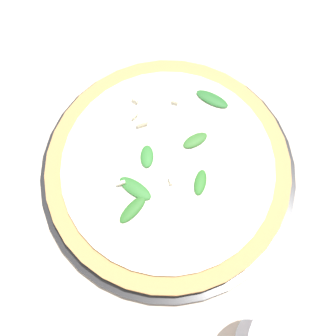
# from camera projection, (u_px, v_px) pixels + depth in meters

# --- Properties ---
(ground_plane) EXTENTS (6.00, 6.00, 0.00)m
(ground_plane) POSITION_uv_depth(u_px,v_px,m) (195.00, 171.00, 0.64)
(ground_plane) COLOR beige
(pizza_arugula_main) EXTENTS (0.34, 0.34, 0.05)m
(pizza_arugula_main) POSITION_uv_depth(u_px,v_px,m) (168.00, 171.00, 0.62)
(pizza_arugula_main) COLOR black
(pizza_arugula_main) RESTS_ON ground_plane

